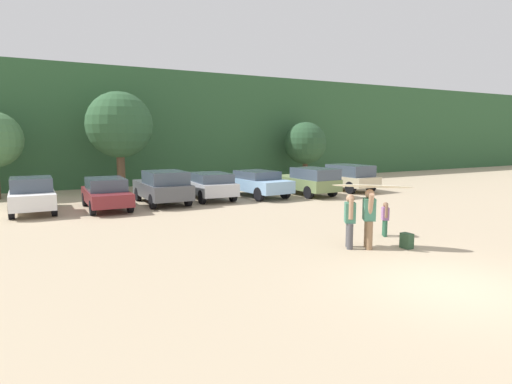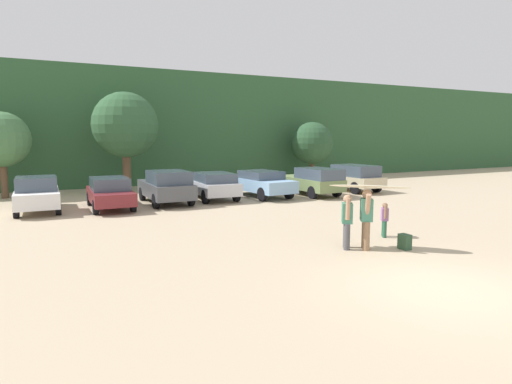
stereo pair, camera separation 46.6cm
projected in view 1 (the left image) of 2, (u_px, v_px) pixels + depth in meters
ground_plane at (451, 287)px, 9.54m from camera, size 120.00×120.00×0.00m
hillside_ridge at (133, 129)px, 33.97m from camera, size 108.00×12.00×7.67m
tree_center_left at (119, 125)px, 24.83m from camera, size 3.76×3.76×5.80m
tree_right at (305, 143)px, 32.22m from camera, size 3.10×3.10×4.30m
parked_car_white at (32, 195)px, 18.60m from camera, size 1.83×4.00×1.55m
parked_car_maroon at (106, 193)px, 19.55m from camera, size 1.84×4.21×1.41m
parked_car_dark_gray at (163, 187)px, 21.04m from camera, size 1.93×4.25×1.64m
parked_car_silver at (209, 185)px, 22.47m from camera, size 2.02×4.07×1.41m
parked_car_sky_blue at (257, 183)px, 23.58m from camera, size 2.21×4.56×1.41m
parked_car_olive_green at (308, 180)px, 24.22m from camera, size 1.84×4.46×1.55m
parked_car_champagne at (346, 177)px, 26.21m from camera, size 2.06×4.49×1.58m
person_adult at (369, 215)px, 12.69m from camera, size 0.58×0.77×1.76m
person_child at (385, 217)px, 14.30m from camera, size 0.33×0.39×1.14m
person_companion at (350, 218)px, 12.74m from camera, size 0.50×0.63×1.60m
surfboard_cream at (372, 186)px, 12.62m from camera, size 2.11×2.07×0.19m
backpack_dropped at (407, 241)px, 12.79m from camera, size 0.24×0.34×0.45m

